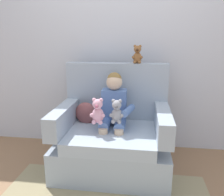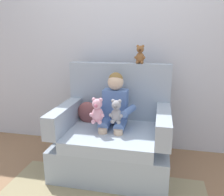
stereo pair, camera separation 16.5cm
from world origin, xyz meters
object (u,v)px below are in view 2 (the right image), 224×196
(armchair, at_px, (114,137))
(plush_grey, at_px, (116,112))
(plush_brown_on_backrest, at_px, (140,55))
(seated_child, at_px, (114,108))
(plush_pink, at_px, (97,111))
(throw_pillow, at_px, (88,113))

(armchair, height_order, plush_grey, armchair)
(plush_brown_on_backrest, bearing_deg, plush_grey, -105.63)
(seated_child, bearing_deg, plush_pink, -125.22)
(armchair, bearing_deg, plush_pink, -125.16)
(seated_child, bearing_deg, armchair, -93.64)
(seated_child, distance_m, throw_pillow, 0.36)
(plush_brown_on_backrest, bearing_deg, throw_pillow, -154.61)
(throw_pillow, bearing_deg, armchair, -18.96)
(plush_brown_on_backrest, bearing_deg, armchair, -120.85)
(seated_child, distance_m, plush_grey, 0.17)
(seated_child, distance_m, plush_pink, 0.24)
(plush_brown_on_backrest, bearing_deg, seated_child, -122.19)
(plush_grey, height_order, plush_pink, plush_pink)
(plush_pink, bearing_deg, plush_grey, 3.18)
(plush_pink, relative_size, throw_pillow, 0.99)
(armchair, relative_size, throw_pillow, 4.49)
(plush_grey, relative_size, plush_pink, 0.94)
(seated_child, bearing_deg, plush_grey, -73.88)
(throw_pillow, bearing_deg, plush_pink, -56.82)
(armchair, xyz_separation_m, seated_child, (0.00, 0.02, 0.33))
(seated_child, bearing_deg, plush_brown_on_backrest, 50.33)
(plush_pink, height_order, throw_pillow, plush_pink)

